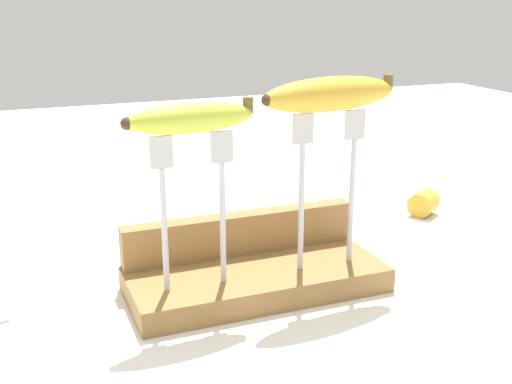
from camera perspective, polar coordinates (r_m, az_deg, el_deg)
name	(u,v)px	position (r m, az deg, el deg)	size (l,w,h in m)	color
ground_plane	(256,290)	(0.83, 0.00, -8.63)	(3.00, 3.00, 0.00)	white
wooden_board	(256,279)	(0.83, 0.00, -7.67)	(0.32, 0.14, 0.03)	olive
board_backstop	(240,233)	(0.86, -1.38, -3.64)	(0.31, 0.03, 0.05)	olive
fork_stand_left	(193,197)	(0.74, -5.54, -0.48)	(0.10, 0.01, 0.18)	#B2B2B7
fork_stand_right	(328,176)	(0.80, 6.32, 1.38)	(0.10, 0.01, 0.20)	#B2B2B7
banana_raised_left	(191,118)	(0.71, -5.76, 6.50)	(0.15, 0.05, 0.04)	#B2C138
banana_raised_right	(330,94)	(0.77, 6.56, 8.54)	(0.19, 0.07, 0.04)	gold
banana_chunk_near	(424,203)	(1.13, 14.52, -0.95)	(0.06, 0.06, 0.04)	gold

